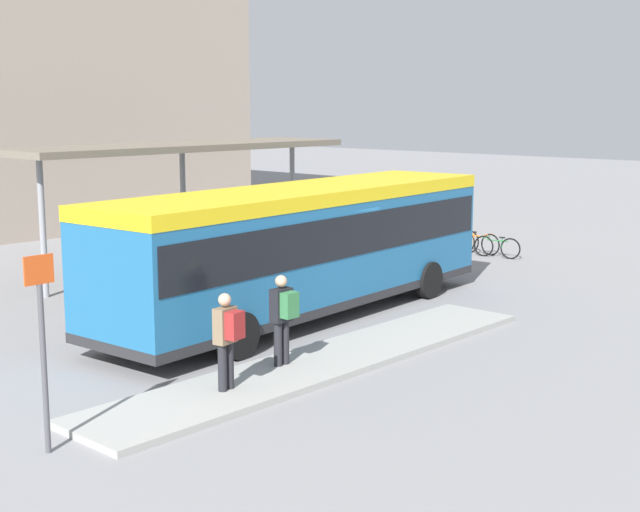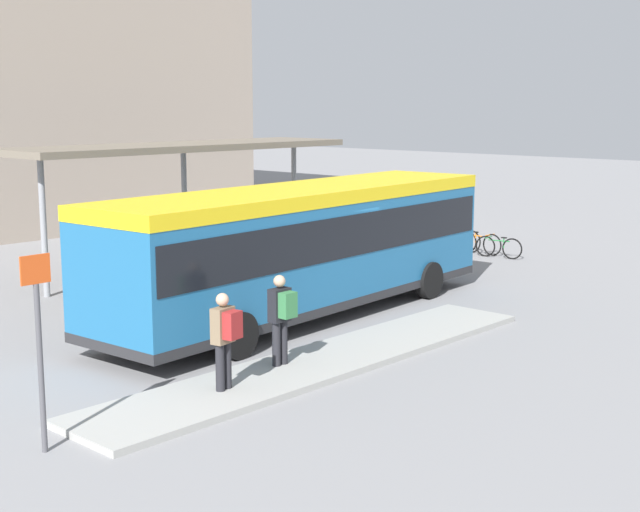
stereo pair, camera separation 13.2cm
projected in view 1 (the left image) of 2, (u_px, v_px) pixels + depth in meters
name	position (u px, v px, depth m)	size (l,w,h in m)	color
ground_plane	(304.00, 316.00, 20.39)	(120.00, 120.00, 0.00)	gray
curb_island	(327.00, 361.00, 16.63)	(10.62, 1.80, 0.12)	#9E9E99
city_bus	(304.00, 241.00, 20.10)	(11.25, 3.28, 2.96)	#1E6093
pedestrian_waiting	(227.00, 335.00, 14.61)	(0.43, 0.46, 1.64)	#232328
pedestrian_companion	(283.00, 314.00, 16.00)	(0.41, 0.42, 1.66)	#232328
bicycle_green	(497.00, 247.00, 28.10)	(0.48, 1.56, 0.68)	black
bicycle_orange	(478.00, 243.00, 28.83)	(0.48, 1.66, 0.72)	black
bicycle_red	(457.00, 239.00, 29.44)	(0.48, 1.75, 0.75)	black
station_shelter	(182.00, 150.00, 25.09)	(10.53, 2.77, 3.70)	#706656
potted_planter_near_shelter	(163.00, 272.00, 22.30)	(0.87, 0.87, 1.24)	slate
potted_planter_far_side	(274.00, 260.00, 24.45)	(0.74, 0.74, 1.10)	slate
platform_sign	(43.00, 345.00, 12.17)	(0.44, 0.08, 2.80)	#4C4C51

